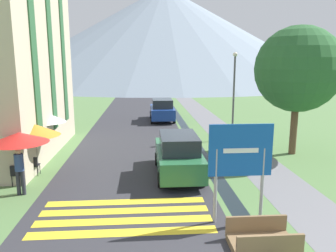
{
  "coord_description": "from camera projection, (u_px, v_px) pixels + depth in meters",
  "views": [
    {
      "loc": [
        -1.85,
        -5.36,
        4.79
      ],
      "look_at": [
        -0.69,
        10.0,
        1.78
      ],
      "focal_mm": 35.0,
      "sensor_mm": 36.0,
      "label": 1
    }
  ],
  "objects": [
    {
      "name": "tree_by_path",
      "position": [
        298.0,
        69.0,
        16.6
      ],
      "size": [
        4.37,
        4.37,
        6.63
      ],
      "color": "brown",
      "rests_on": "ground_plane"
    },
    {
      "name": "cafe_chair_near_right",
      "position": [
        17.0,
        173.0,
        12.81
      ],
      "size": [
        0.4,
        0.4,
        0.85
      ],
      "rotation": [
        0.0,
        0.0,
        0.16
      ],
      "color": "black",
      "rests_on": "ground_plane"
    },
    {
      "name": "cafe_chair_far_right",
      "position": [
        38.0,
        154.0,
        15.45
      ],
      "size": [
        0.4,
        0.4,
        0.85
      ],
      "rotation": [
        0.0,
        0.0,
        0.15
      ],
      "color": "black",
      "rests_on": "ground_plane"
    },
    {
      "name": "streetlamp",
      "position": [
        234.0,
        89.0,
        20.03
      ],
      "size": [
        0.28,
        0.28,
        5.39
      ],
      "color": "#515156",
      "rests_on": "ground_plane"
    },
    {
      "name": "person_standing_terrace",
      "position": [
        19.0,
        168.0,
        11.85
      ],
      "size": [
        0.32,
        0.32,
        1.76
      ],
      "color": "#282833",
      "rests_on": "ground_plane"
    },
    {
      "name": "road",
      "position": [
        138.0,
        107.0,
        35.48
      ],
      "size": [
        6.4,
        60.0,
        0.01
      ],
      "color": "#2D2D33",
      "rests_on": "ground_plane"
    },
    {
      "name": "road_sign",
      "position": [
        240.0,
        159.0,
        9.63
      ],
      "size": [
        1.91,
        0.11,
        3.04
      ],
      "color": "#9E9EA3",
      "rests_on": "ground_plane"
    },
    {
      "name": "crosswalk_marking",
      "position": [
        125.0,
        216.0,
        10.36
      ],
      "size": [
        5.44,
        2.54,
        0.01
      ],
      "color": "yellow",
      "rests_on": "ground_plane"
    },
    {
      "name": "person_seated_far",
      "position": [
        25.0,
        162.0,
        13.68
      ],
      "size": [
        0.32,
        0.32,
        1.23
      ],
      "color": "#282833",
      "rests_on": "ground_plane"
    },
    {
      "name": "cafe_umbrella_middle_orange",
      "position": [
        35.0,
        130.0,
        14.02
      ],
      "size": [
        2.1,
        2.1,
        2.18
      ],
      "color": "#B7B2A8",
      "rests_on": "ground_plane"
    },
    {
      "name": "cafe_chair_middle",
      "position": [
        34.0,
        164.0,
        13.94
      ],
      "size": [
        0.4,
        0.4,
        0.85
      ],
      "rotation": [
        0.0,
        0.0,
        -0.33
      ],
      "color": "black",
      "rests_on": "ground_plane"
    },
    {
      "name": "footpath",
      "position": [
        193.0,
        107.0,
        35.93
      ],
      "size": [
        2.2,
        60.0,
        0.01
      ],
      "color": "slate",
      "rests_on": "ground_plane"
    },
    {
      "name": "parked_car_far",
      "position": [
        162.0,
        110.0,
        27.1
      ],
      "size": [
        1.98,
        4.3,
        1.82
      ],
      "color": "navy",
      "rests_on": "ground_plane"
    },
    {
      "name": "drainage_channel",
      "position": [
        172.0,
        107.0,
        35.75
      ],
      "size": [
        0.6,
        60.0,
        0.0
      ],
      "color": "black",
      "rests_on": "ground_plane"
    },
    {
      "name": "cafe_umbrella_rear_white",
      "position": [
        45.0,
        117.0,
        16.62
      ],
      "size": [
        2.06,
        2.06,
        2.29
      ],
      "color": "#B7B2A8",
      "rests_on": "ground_plane"
    },
    {
      "name": "cafe_chair_far_left",
      "position": [
        40.0,
        154.0,
        15.5
      ],
      "size": [
        0.4,
        0.4,
        0.85
      ],
      "rotation": [
        0.0,
        0.0,
        -0.32
      ],
      "color": "black",
      "rests_on": "ground_plane"
    },
    {
      "name": "footbridge",
      "position": [
        262.0,
        240.0,
        8.54
      ],
      "size": [
        1.7,
        1.1,
        0.65
      ],
      "color": "brown",
      "rests_on": "ground_plane"
    },
    {
      "name": "parked_car_near",
      "position": [
        178.0,
        155.0,
        13.97
      ],
      "size": [
        1.88,
        4.44,
        1.82
      ],
      "color": "#28663D",
      "rests_on": "ground_plane"
    },
    {
      "name": "cafe_umbrella_front_red",
      "position": [
        19.0,
        138.0,
        11.8
      ],
      "size": [
        2.08,
        2.08,
        2.31
      ],
      "color": "#B7B2A8",
      "rests_on": "ground_plane"
    },
    {
      "name": "mountain_distant",
      "position": [
        164.0,
        35.0,
        82.82
      ],
      "size": [
        82.61,
        82.61,
        23.18
      ],
      "color": "gray",
      "rests_on": "ground_plane"
    },
    {
      "name": "ground_plane",
      "position": [
        167.0,
        124.0,
        25.88
      ],
      "size": [
        160.0,
        160.0,
        0.0
      ],
      "primitive_type": "plane",
      "color": "#517542"
    }
  ]
}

